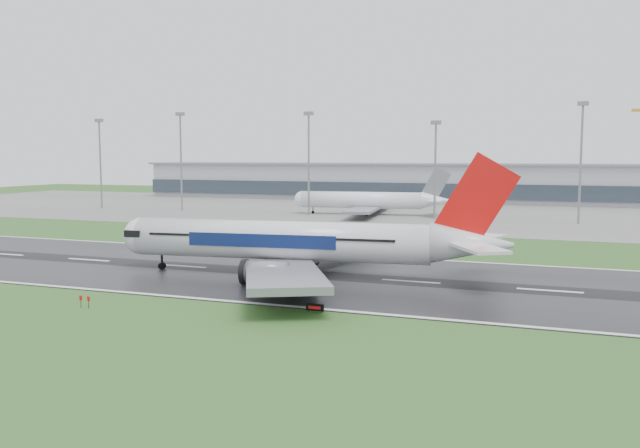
% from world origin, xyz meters
% --- Properties ---
extents(ground, '(520.00, 520.00, 0.00)m').
position_xyz_m(ground, '(0.00, 0.00, 0.00)').
color(ground, '#27531E').
rests_on(ground, ground).
extents(runway, '(400.00, 45.00, 0.10)m').
position_xyz_m(runway, '(0.00, 0.00, 0.05)').
color(runway, black).
rests_on(runway, ground).
extents(apron, '(400.00, 130.00, 0.08)m').
position_xyz_m(apron, '(0.00, 125.00, 0.04)').
color(apron, slate).
rests_on(apron, ground).
extents(terminal, '(240.00, 36.00, 15.00)m').
position_xyz_m(terminal, '(0.00, 185.00, 7.50)').
color(terminal, '#9597A0').
rests_on(terminal, ground).
extents(main_airliner, '(69.73, 67.08, 18.68)m').
position_xyz_m(main_airliner, '(23.32, -1.06, 9.44)').
color(main_airliner, silver).
rests_on(main_airliner, runway).
extents(parked_airliner, '(56.81, 53.71, 15.08)m').
position_xyz_m(parked_airliner, '(1.91, 107.30, 7.62)').
color(parked_airliner, white).
rests_on(parked_airliner, apron).
extents(runway_sign, '(2.31, 0.70, 1.04)m').
position_xyz_m(runway_sign, '(33.23, -23.31, 0.52)').
color(runway_sign, black).
rests_on(runway_sign, ground).
extents(floodmast_0, '(0.64, 0.64, 31.03)m').
position_xyz_m(floodmast_0, '(-96.59, 100.00, 15.52)').
color(floodmast_0, gray).
rests_on(floodmast_0, ground).
extents(floodmast_1, '(0.64, 0.64, 32.62)m').
position_xyz_m(floodmast_1, '(-62.80, 100.00, 16.31)').
color(floodmast_1, gray).
rests_on(floodmast_1, ground).
extents(floodmast_2, '(0.64, 0.64, 31.79)m').
position_xyz_m(floodmast_2, '(-15.62, 100.00, 15.89)').
color(floodmast_2, gray).
rests_on(floodmast_2, ground).
extents(floodmast_3, '(0.64, 0.64, 28.25)m').
position_xyz_m(floodmast_3, '(24.94, 100.00, 14.12)').
color(floodmast_3, gray).
rests_on(floodmast_3, ground).
extents(floodmast_4, '(0.64, 0.64, 32.74)m').
position_xyz_m(floodmast_4, '(65.37, 100.00, 16.37)').
color(floodmast_4, gray).
rests_on(floodmast_4, ground).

